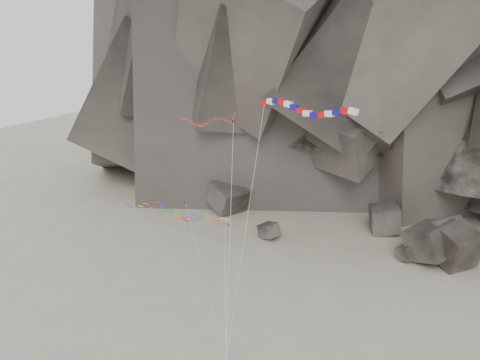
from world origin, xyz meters
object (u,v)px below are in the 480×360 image
at_px(delta_kite, 204,121).
at_px(banner_kite, 304,109).
at_px(pennant_kite, 195,241).
at_px(parafoil_kite, 169,210).

distance_m(delta_kite, banner_kite, 14.85).
height_order(delta_kite, pennant_kite, delta_kite).
height_order(delta_kite, banner_kite, banner_kite).
bearing_deg(banner_kite, pennant_kite, -141.23).
bearing_deg(banner_kite, delta_kite, -176.72).
relative_size(delta_kite, parafoil_kite, 1.35).
xyz_separation_m(delta_kite, banner_kite, (13.69, -4.92, 2.96)).
xyz_separation_m(delta_kite, parafoil_kite, (-2.47, -4.53, -10.09)).
bearing_deg(pennant_kite, parafoil_kite, 158.53).
relative_size(delta_kite, pennant_kite, 1.61).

